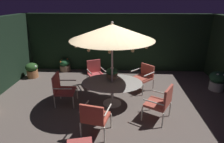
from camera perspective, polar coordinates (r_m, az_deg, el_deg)
The scene contains 14 objects.
ground_plane at distance 6.02m, azimuth 0.71°, elevation -10.23°, with size 8.64×6.88×0.02m, color #60554E.
hedge_backdrop_rear at distance 8.63m, azimuth 1.65°, elevation 8.79°, with size 8.64×0.30×2.57m, color black.
patio_dining_table at distance 5.78m, azimuth 0.04°, elevation -4.27°, with size 1.87×1.44×0.76m.
patio_umbrella at distance 5.29m, azimuth 0.05°, elevation 11.96°, with size 2.41×2.41×2.57m.
centerpiece_planter at distance 5.81m, azimuth -0.00°, elevation -0.39°, with size 0.36×0.36×0.43m.
patio_chair_north at distance 6.87m, azimuth 9.73°, elevation -1.22°, with size 0.88×0.88×0.93m.
patio_chair_northeast at distance 7.17m, azimuth -5.11°, elevation -0.12°, with size 0.80×0.82×0.97m.
patio_chair_east at distance 6.05m, azimuth -15.06°, elevation -4.81°, with size 0.63×0.68×1.00m.
patio_chair_southeast at distance 4.55m, azimuth -5.34°, elevation -13.46°, with size 0.74×0.71×0.93m.
patio_chair_south at distance 5.23m, azimuth 14.83°, elevation -8.78°, with size 0.85×0.86×1.02m.
potted_plant_left_far at distance 8.63m, azimuth -23.26°, elevation 0.47°, with size 0.50×0.50×0.64m.
potted_plant_back_right at distance 7.82m, azimuth 29.58°, elevation -2.34°, with size 0.60×0.60×0.70m.
potted_plant_back_left at distance 8.46m, azimuth -6.42°, elevation 1.29°, with size 0.38×0.37×0.51m.
potted_plant_right_near at distance 8.96m, azimuth -14.19°, elevation 1.96°, with size 0.48×0.48×0.56m.
Camera 1 is at (0.20, -5.14, 3.12)m, focal length 29.90 mm.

